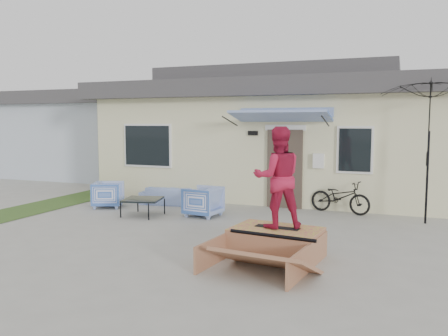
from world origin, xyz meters
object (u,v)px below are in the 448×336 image
(armchair_left, at_px, (108,193))
(armchair_right, at_px, (203,200))
(coffee_table, at_px, (143,207))
(patio_umbrella, at_px, (429,147))
(loveseat, at_px, (171,192))
(bicycle, at_px, (340,193))
(skate_ramp, at_px, (276,243))
(skater, at_px, (278,176))
(skateboard, at_px, (277,227))

(armchair_left, distance_m, armchair_right, 2.88)
(coffee_table, xyz_separation_m, patio_umbrella, (6.44, 1.60, 1.53))
(loveseat, xyz_separation_m, bicycle, (4.57, 0.45, 0.17))
(armchair_left, bearing_deg, armchair_right, -116.49)
(patio_umbrella, bearing_deg, skate_ramp, -123.47)
(coffee_table, relative_size, skater, 0.50)
(bicycle, distance_m, skate_ramp, 4.34)
(bicycle, bearing_deg, coffee_table, 130.51)
(armchair_left, distance_m, skate_ramp, 6.12)
(coffee_table, bearing_deg, armchair_left, 156.33)
(coffee_table, height_order, skateboard, skateboard)
(loveseat, relative_size, skate_ramp, 0.88)
(coffee_table, distance_m, patio_umbrella, 6.81)
(armchair_right, distance_m, skater, 3.79)
(armchair_right, relative_size, bicycle, 0.52)
(loveseat, height_order, skater, skater)
(skate_ramp, distance_m, skateboard, 0.27)
(armchair_right, xyz_separation_m, skater, (2.56, -2.62, 0.99))
(skater, bearing_deg, armchair_left, -53.49)
(armchair_left, height_order, skateboard, armchair_left)
(skate_ramp, bearing_deg, skateboard, 90.00)
(loveseat, bearing_deg, armchair_right, 133.32)
(patio_umbrella, xyz_separation_m, skate_ramp, (-2.49, -3.77, -1.50))
(loveseat, distance_m, skater, 5.66)
(coffee_table, relative_size, skate_ramp, 0.44)
(bicycle, bearing_deg, armchair_right, 133.10)
(armchair_right, relative_size, skate_ramp, 0.42)
(bicycle, relative_size, skate_ramp, 0.80)
(armchair_left, xyz_separation_m, skateboard, (5.43, -2.77, 0.13))
(bicycle, bearing_deg, patio_umbrella, -89.84)
(armchair_right, xyz_separation_m, coffee_table, (-1.40, -0.49, -0.19))
(loveseat, relative_size, coffee_table, 1.97)
(skate_ramp, xyz_separation_m, skateboard, (0.01, 0.05, 0.27))
(armchair_left, xyz_separation_m, bicycle, (5.95, 1.48, 0.12))
(skateboard, bearing_deg, patio_umbrella, 61.47)
(armchair_left, distance_m, patio_umbrella, 8.09)
(bicycle, relative_size, skater, 0.91)
(patio_umbrella, height_order, skateboard, patio_umbrella)
(coffee_table, bearing_deg, bicycle, 25.39)
(loveseat, xyz_separation_m, skate_ramp, (4.05, -3.85, -0.09))
(loveseat, distance_m, skateboard, 5.56)
(loveseat, height_order, armchair_right, armchair_right)
(armchair_left, bearing_deg, skate_ramp, -140.88)
(bicycle, xyz_separation_m, patio_umbrella, (1.97, -0.53, 1.25))
(skateboard, bearing_deg, coffee_table, 156.94)
(armchair_right, bearing_deg, skateboard, 50.79)
(armchair_right, bearing_deg, skater, 50.79)
(bicycle, height_order, skateboard, bicycle)
(loveseat, distance_m, patio_umbrella, 6.69)
(armchair_left, xyz_separation_m, skate_ramp, (5.42, -2.82, -0.14))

